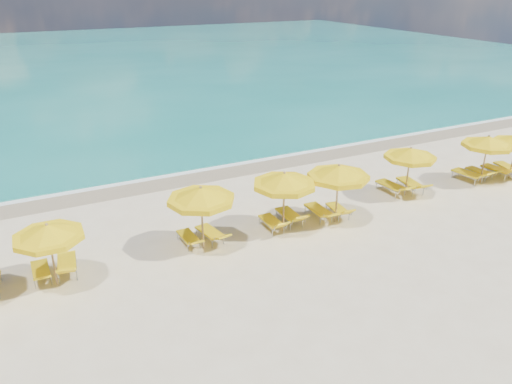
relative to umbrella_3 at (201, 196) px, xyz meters
name	(u,v)px	position (x,y,z in m)	size (l,w,h in m)	color
ground_plane	(273,233)	(2.88, -0.15, -2.14)	(120.00, 120.00, 0.00)	beige
ocean	(80,62)	(2.88, 47.85, -2.14)	(120.00, 80.00, 0.30)	#15796E
wet_sand_band	(205,173)	(2.88, 7.25, -2.14)	(120.00, 2.60, 0.01)	tan
foam_line	(199,168)	(2.88, 8.05, -2.14)	(120.00, 1.20, 0.03)	white
whitecap_near	(59,139)	(-3.12, 16.85, -2.14)	(14.00, 0.36, 0.05)	white
whitecap_far	(222,95)	(10.88, 23.85, -2.14)	(18.00, 0.30, 0.05)	white
umbrella_2	(48,233)	(-5.17, -0.14, -0.20)	(2.90, 2.90, 2.28)	tan
umbrella_3	(201,196)	(0.00, 0.00, 0.00)	(2.79, 2.79, 2.51)	tan
umbrella_4	(284,181)	(3.36, -0.11, 0.01)	(2.72, 2.72, 2.52)	tan
umbrella_5	(339,173)	(5.68, -0.39, 0.02)	(2.88, 2.88, 2.53)	tan
umbrella_6	(410,154)	(10.14, 0.39, -0.13)	(2.61, 2.61, 2.36)	tan
umbrella_7	(488,142)	(14.56, -0.05, -0.07)	(2.48, 2.48, 2.42)	tan
lounger_2_left	(41,274)	(-5.58, 0.46, -1.93)	(0.58, 1.72, 0.67)	#A5A8AD
lounger_2_right	(67,267)	(-4.76, 0.46, -1.91)	(0.82, 1.91, 0.82)	#A5A8AD
lounger_3_left	(189,240)	(-0.39, 0.49, -1.95)	(0.59, 1.67, 0.61)	#A5A8AD
lounger_3_right	(211,236)	(0.46, 0.41, -1.93)	(0.87, 1.86, 0.68)	#A5A8AD
lounger_4_left	(272,225)	(2.99, 0.16, -1.93)	(0.60, 1.73, 0.76)	#A5A8AD
lounger_4_right	(290,218)	(3.90, 0.31, -1.91)	(0.69, 1.89, 0.83)	#A5A8AD
lounger_5_left	(319,214)	(5.22, 0.15, -1.91)	(0.68, 1.93, 0.71)	#A5A8AD
lounger_5_right	(338,212)	(6.06, -0.03, -1.94)	(0.73, 1.69, 0.73)	#A5A8AD
lounger_6_left	(391,189)	(9.71, 0.88, -1.91)	(0.75, 2.00, 0.73)	#A5A8AD
lounger_6_right	(411,187)	(10.68, 0.65, -1.90)	(0.96, 2.09, 0.80)	#A5A8AD
lounger_7_left	(468,177)	(14.11, 0.34, -1.90)	(0.87, 2.02, 0.82)	#A5A8AD
lounger_7_right	(480,174)	(14.99, 0.39, -1.93)	(0.70, 1.79, 0.72)	#A5A8AD
lounger_8_left	(497,172)	(15.94, 0.12, -1.90)	(0.90, 2.02, 0.84)	#A5A8AD
lounger_8_right	(508,170)	(16.69, 0.12, -1.90)	(0.99, 2.01, 0.82)	#A5A8AD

